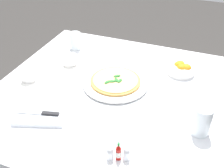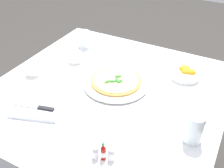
{
  "view_description": "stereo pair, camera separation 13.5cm",
  "coord_description": "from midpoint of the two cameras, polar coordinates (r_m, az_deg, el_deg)",
  "views": [
    {
      "loc": [
        -0.4,
        1.0,
        1.55
      ],
      "look_at": [
        -0.01,
        -0.03,
        0.77
      ],
      "focal_mm": 43.52,
      "sensor_mm": 36.0,
      "label": 1
    },
    {
      "loc": [
        -0.53,
        0.94,
        1.55
      ],
      "look_at": [
        -0.01,
        -0.03,
        0.77
      ],
      "focal_mm": 43.52,
      "sensor_mm": 36.0,
      "label": 2
    }
  ],
  "objects": [
    {
      "name": "citrus_bowl",
      "position": [
        1.49,
        11.81,
        3.16
      ],
      "size": [
        0.15,
        0.15,
        0.07
      ],
      "color": "white",
      "rests_on": "dining_table"
    },
    {
      "name": "napkin_folded",
      "position": [
        1.24,
        -17.92,
        -6.41
      ],
      "size": [
        0.25,
        0.19,
        0.02
      ],
      "rotation": [
        0.0,
        0.0,
        0.32
      ],
      "color": "white",
      "rests_on": "dining_table"
    },
    {
      "name": "salt_shaker",
      "position": [
        1.02,
        -4.31,
        -14.6
      ],
      "size": [
        0.03,
        0.03,
        0.06
      ],
      "color": "white",
      "rests_on": "dining_table"
    },
    {
      "name": "coffee_cup_near_right",
      "position": [
        1.48,
        -19.56,
        1.58
      ],
      "size": [
        0.13,
        0.13,
        0.07
      ],
      "color": "white",
      "rests_on": "dining_table"
    },
    {
      "name": "dinner_knife",
      "position": [
        1.23,
        -18.16,
        -5.91
      ],
      "size": [
        0.19,
        0.07,
        0.01
      ],
      "rotation": [
        0.0,
        0.0,
        0.25
      ],
      "color": "silver",
      "rests_on": "napkin_folded"
    },
    {
      "name": "dining_table",
      "position": [
        1.43,
        -3.42,
        -5.71
      ],
      "size": [
        1.11,
        1.11,
        0.75
      ],
      "color": "white",
      "rests_on": "ground_plane"
    },
    {
      "name": "pizza",
      "position": [
        1.36,
        -2.1,
        0.65
      ],
      "size": [
        0.25,
        0.25,
        0.02
      ],
      "color": "#C68E47",
      "rests_on": "pizza_plate"
    },
    {
      "name": "hot_sauce_bottle",
      "position": [
        1.01,
        -2.59,
        -14.33
      ],
      "size": [
        0.02,
        0.02,
        0.08
      ],
      "color": "#B7140F",
      "rests_on": "dining_table"
    },
    {
      "name": "pepper_shaker",
      "position": [
        1.01,
        -0.84,
        -14.7
      ],
      "size": [
        0.03,
        0.03,
        0.06
      ],
      "color": "white",
      "rests_on": "dining_table"
    },
    {
      "name": "water_glass_far_right",
      "position": [
        1.71,
        -10.0,
        8.63
      ],
      "size": [
        0.07,
        0.07,
        0.11
      ],
      "color": "white",
      "rests_on": "dining_table"
    },
    {
      "name": "pizza_plate",
      "position": [
        1.37,
        -2.08,
        0.18
      ],
      "size": [
        0.33,
        0.33,
        0.02
      ],
      "color": "white",
      "rests_on": "dining_table"
    },
    {
      "name": "coffee_cup_center_back",
      "position": [
        1.55,
        -11.25,
        4.76
      ],
      "size": [
        0.13,
        0.13,
        0.06
      ],
      "color": "white",
      "rests_on": "dining_table"
    },
    {
      "name": "water_glass_left_edge",
      "position": [
        1.12,
        15.04,
        -7.92
      ],
      "size": [
        0.07,
        0.07,
        0.13
      ],
      "color": "white",
      "rests_on": "dining_table"
    }
  ]
}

